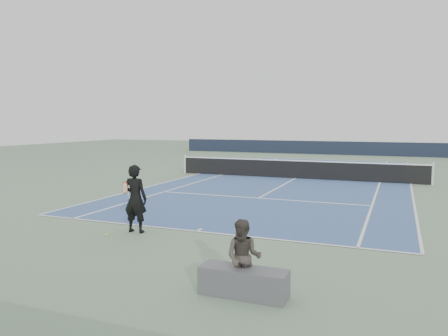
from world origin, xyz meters
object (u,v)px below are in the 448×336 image
at_px(tennis_net, 296,169).
at_px(tennis_player, 135,199).
at_px(tennis_ball, 107,235).
at_px(spectator_bench, 244,269).

bearing_deg(tennis_net, tennis_player, -96.74).
height_order(tennis_net, tennis_ball, tennis_net).
bearing_deg(tennis_ball, tennis_player, 51.12).
relative_size(tennis_net, spectator_bench, 8.40).
height_order(tennis_net, tennis_player, tennis_player).
xyz_separation_m(tennis_player, spectator_bench, (4.07, -2.97, -0.44)).
relative_size(tennis_net, tennis_player, 7.16).
bearing_deg(spectator_bench, tennis_net, 99.48).
xyz_separation_m(tennis_net, tennis_ball, (-1.97, -13.12, -0.47)).
relative_size(tennis_ball, spectator_bench, 0.04).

